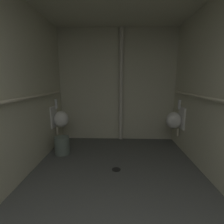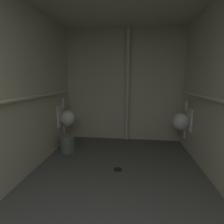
{
  "view_description": "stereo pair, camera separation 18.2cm",
  "coord_description": "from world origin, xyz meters",
  "px_view_note": "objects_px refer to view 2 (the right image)",
  "views": [
    {
      "loc": [
        0.01,
        0.17,
        1.4
      ],
      "look_at": [
        -0.06,
        2.26,
        1.0
      ],
      "focal_mm": 26.31,
      "sensor_mm": 36.0,
      "label": 1
    },
    {
      "loc": [
        0.19,
        0.17,
        1.4
      ],
      "look_at": [
        -0.06,
        2.26,
        1.0
      ],
      "focal_mm": 26.31,
      "sensor_mm": 36.0,
      "label": 2
    }
  ],
  "objects_px": {
    "urinal_right_mid": "(182,121)",
    "waste_bin": "(68,144)",
    "standpipe_back_wall": "(127,87)",
    "floor_drain": "(118,169)",
    "urinal_left_mid": "(67,118)"
  },
  "relations": [
    {
      "from": "urinal_right_mid",
      "to": "waste_bin",
      "type": "relative_size",
      "value": 2.26
    },
    {
      "from": "standpipe_back_wall",
      "to": "floor_drain",
      "type": "height_order",
      "value": "standpipe_back_wall"
    },
    {
      "from": "floor_drain",
      "to": "waste_bin",
      "type": "distance_m",
      "value": 1.2
    },
    {
      "from": "standpipe_back_wall",
      "to": "urinal_left_mid",
      "type": "bearing_deg",
      "value": -160.62
    },
    {
      "from": "urinal_left_mid",
      "to": "urinal_right_mid",
      "type": "relative_size",
      "value": 1.0
    },
    {
      "from": "urinal_right_mid",
      "to": "urinal_left_mid",
      "type": "bearing_deg",
      "value": 179.67
    },
    {
      "from": "standpipe_back_wall",
      "to": "floor_drain",
      "type": "relative_size",
      "value": 17.81
    },
    {
      "from": "floor_drain",
      "to": "waste_bin",
      "type": "relative_size",
      "value": 0.42
    },
    {
      "from": "floor_drain",
      "to": "waste_bin",
      "type": "bearing_deg",
      "value": 152.17
    },
    {
      "from": "standpipe_back_wall",
      "to": "waste_bin",
      "type": "bearing_deg",
      "value": -145.32
    },
    {
      "from": "urinal_left_mid",
      "to": "urinal_right_mid",
      "type": "bearing_deg",
      "value": -0.33
    },
    {
      "from": "urinal_left_mid",
      "to": "waste_bin",
      "type": "xyz_separation_m",
      "value": [
        0.13,
        -0.34,
        -0.45
      ]
    },
    {
      "from": "waste_bin",
      "to": "floor_drain",
      "type": "bearing_deg",
      "value": -27.83
    },
    {
      "from": "floor_drain",
      "to": "waste_bin",
      "type": "xyz_separation_m",
      "value": [
        -1.05,
        0.56,
        0.16
      ]
    },
    {
      "from": "floor_drain",
      "to": "urinal_left_mid",
      "type": "bearing_deg",
      "value": 142.73
    }
  ]
}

